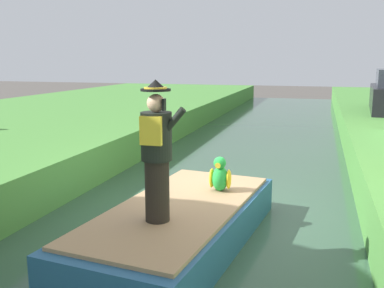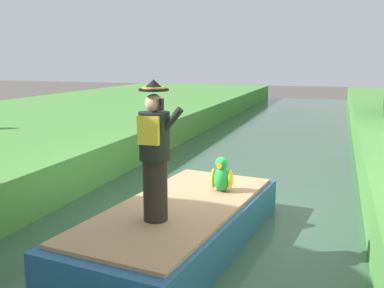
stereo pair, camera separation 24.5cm
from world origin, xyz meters
TOP-DOWN VIEW (x-y plane):
  - ground_plane at (0.00, 0.00)m, footprint 80.00×80.00m
  - canal_water at (0.00, 0.00)m, footprint 5.29×48.00m
  - boat at (0.00, -1.35)m, footprint 2.28×4.38m
  - person_pirate at (-0.08, -2.02)m, footprint 0.61×0.42m
  - parrot_plush at (0.42, -0.49)m, footprint 0.36×0.35m

SIDE VIEW (x-z plane):
  - ground_plane at x=0.00m, z-range 0.00..0.00m
  - canal_water at x=0.00m, z-range 0.00..0.10m
  - boat at x=0.00m, z-range 0.10..0.71m
  - parrot_plush at x=0.42m, z-range 0.67..1.24m
  - person_pirate at x=-0.08m, z-range 0.71..2.56m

